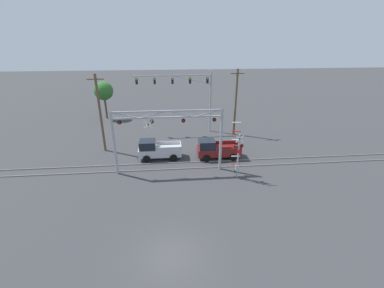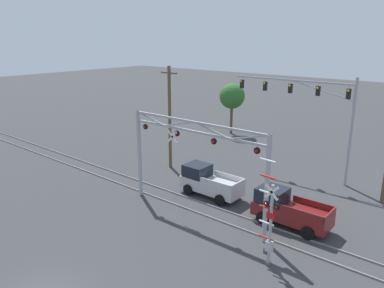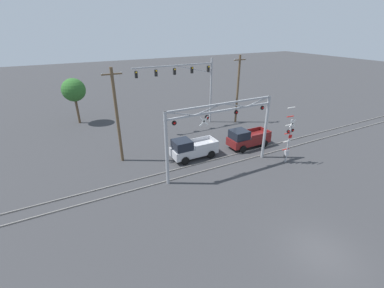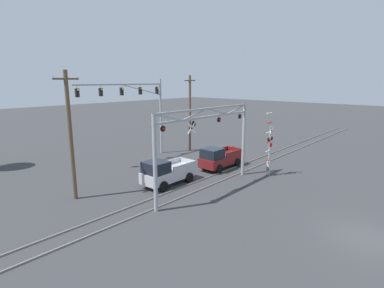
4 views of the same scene
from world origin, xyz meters
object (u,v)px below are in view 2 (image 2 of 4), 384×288
at_px(crossing_signal_mast, 270,226).
at_px(traffic_signal_span, 318,107).
at_px(utility_pole_left, 170,117).
at_px(pickup_truck_lead, 208,182).
at_px(crossing_gantry, 195,155).
at_px(pickup_truck_following, 287,209).
at_px(background_tree_beyond_span, 232,96).

distance_m(crossing_signal_mast, traffic_signal_span, 14.48).
relative_size(crossing_signal_mast, utility_pole_left, 0.63).
distance_m(traffic_signal_span, pickup_truck_lead, 10.87).
xyz_separation_m(crossing_gantry, traffic_signal_span, (3.31, 11.68, 1.83)).
height_order(crossing_signal_mast, pickup_truck_lead, crossing_signal_mast).
height_order(pickup_truck_lead, utility_pole_left, utility_pole_left).
bearing_deg(pickup_truck_lead, crossing_signal_mast, -33.25).
xyz_separation_m(crossing_signal_mast, utility_pole_left, (-14.18, 7.85, 2.49)).
distance_m(crossing_gantry, pickup_truck_following, 6.77).
relative_size(crossing_gantry, background_tree_beyond_span, 1.75).
bearing_deg(pickup_truck_lead, pickup_truck_following, -4.16).
bearing_deg(traffic_signal_span, crossing_gantry, -105.82).
bearing_deg(utility_pole_left, traffic_signal_span, 27.55).
height_order(crossing_gantry, pickup_truck_lead, crossing_gantry).
bearing_deg(crossing_signal_mast, utility_pole_left, 151.03).
distance_m(crossing_signal_mast, background_tree_beyond_span, 27.51).
distance_m(pickup_truck_lead, background_tree_beyond_span, 19.18).
bearing_deg(background_tree_beyond_span, crossing_signal_mast, -52.14).
bearing_deg(utility_pole_left, crossing_signal_mast, -28.97).
height_order(traffic_signal_span, pickup_truck_lead, traffic_signal_span).
height_order(pickup_truck_following, background_tree_beyond_span, background_tree_beyond_span).
bearing_deg(pickup_truck_lead, traffic_signal_span, 61.60).
distance_m(crossing_gantry, background_tree_beyond_span, 22.27).
bearing_deg(crossing_signal_mast, pickup_truck_following, 104.29).
relative_size(crossing_gantry, crossing_signal_mast, 1.87).
bearing_deg(background_tree_beyond_span, pickup_truck_following, -47.41).
relative_size(pickup_truck_lead, utility_pole_left, 0.52).
bearing_deg(background_tree_beyond_span, utility_pole_left, -79.17).
height_order(traffic_signal_span, utility_pole_left, utility_pole_left).
bearing_deg(crossing_signal_mast, background_tree_beyond_span, 127.86).
bearing_deg(traffic_signal_span, utility_pole_left, -152.45).
distance_m(pickup_truck_lead, pickup_truck_following, 6.62).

